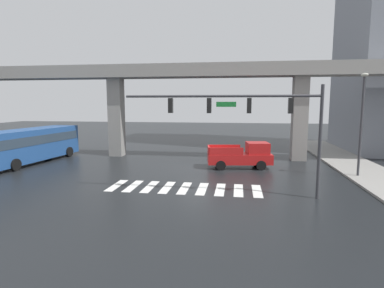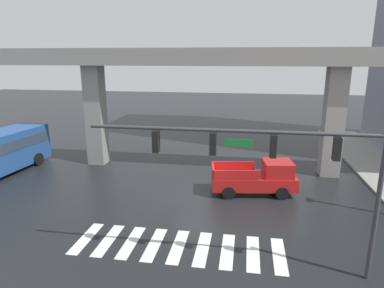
% 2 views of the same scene
% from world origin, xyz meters
% --- Properties ---
extents(ground_plane, '(120.00, 120.00, 0.00)m').
position_xyz_m(ground_plane, '(0.00, 0.00, 0.00)').
color(ground_plane, black).
extents(crosswalk_stripes, '(9.35, 2.80, 0.01)m').
position_xyz_m(crosswalk_stripes, '(-0.00, -6.04, 0.01)').
color(crosswalk_stripes, silver).
rests_on(crosswalk_stripes, ground).
extents(elevated_overpass, '(56.87, 2.52, 8.83)m').
position_xyz_m(elevated_overpass, '(0.00, 5.01, 7.65)').
color(elevated_overpass, gray).
rests_on(elevated_overpass, ground).
extents(pickup_truck, '(5.32, 2.62, 2.08)m').
position_xyz_m(pickup_truck, '(3.65, 0.74, 0.99)').
color(pickup_truck, red).
rests_on(pickup_truck, ground).
extents(traffic_signal_mast, '(10.89, 0.32, 6.20)m').
position_xyz_m(traffic_signal_mast, '(3.93, -7.03, 4.66)').
color(traffic_signal_mast, '#38383D').
rests_on(traffic_signal_mast, ground).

